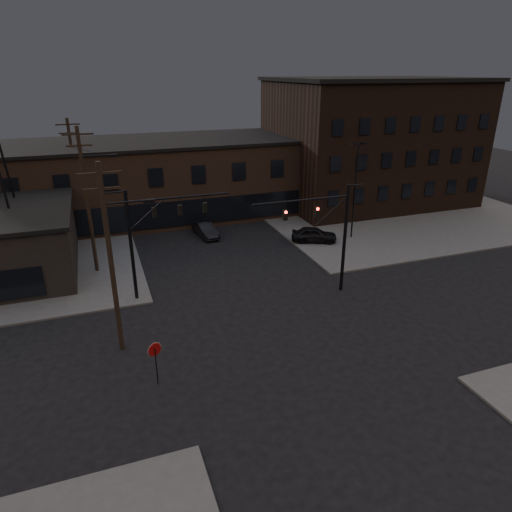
{
  "coord_description": "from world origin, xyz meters",
  "views": [
    {
      "loc": [
        -9.76,
        -22.1,
        15.25
      ],
      "look_at": [
        -0.1,
        4.83,
        3.5
      ],
      "focal_mm": 32.0,
      "sensor_mm": 36.0,
      "label": 1
    }
  ],
  "objects_px": {
    "parked_car_lot_a": "(314,234)",
    "parked_car_lot_b": "(390,203)",
    "car_crossing": "(206,230)",
    "traffic_signal_far": "(149,231)",
    "stop_sign": "(155,354)",
    "traffic_signal_near": "(331,229)"
  },
  "relations": [
    {
      "from": "parked_car_lot_a",
      "to": "stop_sign",
      "type": "bearing_deg",
      "value": 156.62
    },
    {
      "from": "parked_car_lot_b",
      "to": "car_crossing",
      "type": "relative_size",
      "value": 1.0
    },
    {
      "from": "traffic_signal_near",
      "to": "stop_sign",
      "type": "distance_m",
      "value": 15.17
    },
    {
      "from": "stop_sign",
      "to": "parked_car_lot_b",
      "type": "relative_size",
      "value": 0.6
    },
    {
      "from": "traffic_signal_far",
      "to": "parked_car_lot_a",
      "type": "bearing_deg",
      "value": 21.05
    },
    {
      "from": "stop_sign",
      "to": "car_crossing",
      "type": "xyz_separation_m",
      "value": [
        7.84,
        21.31,
        -1.16
      ]
    },
    {
      "from": "parked_car_lot_b",
      "to": "traffic_signal_near",
      "type": "bearing_deg",
      "value": 156.28
    },
    {
      "from": "traffic_signal_far",
      "to": "car_crossing",
      "type": "relative_size",
      "value": 1.94
    },
    {
      "from": "traffic_signal_near",
      "to": "car_crossing",
      "type": "height_order",
      "value": "traffic_signal_near"
    },
    {
      "from": "traffic_signal_near",
      "to": "traffic_signal_far",
      "type": "height_order",
      "value": "same"
    },
    {
      "from": "traffic_signal_near",
      "to": "traffic_signal_far",
      "type": "xyz_separation_m",
      "value": [
        -12.07,
        3.5,
        0.08
      ]
    },
    {
      "from": "car_crossing",
      "to": "traffic_signal_far",
      "type": "bearing_deg",
      "value": -127.61
    },
    {
      "from": "stop_sign",
      "to": "parked_car_lot_a",
      "type": "xyz_separation_m",
      "value": [
        17.0,
        16.04,
        -0.98
      ]
    },
    {
      "from": "traffic_signal_near",
      "to": "car_crossing",
      "type": "relative_size",
      "value": 1.94
    },
    {
      "from": "traffic_signal_far",
      "to": "parked_car_lot_a",
      "type": "distance_m",
      "value": 17.34
    },
    {
      "from": "car_crossing",
      "to": "stop_sign",
      "type": "bearing_deg",
      "value": -117.74
    },
    {
      "from": "parked_car_lot_a",
      "to": "car_crossing",
      "type": "height_order",
      "value": "parked_car_lot_a"
    },
    {
      "from": "parked_car_lot_a",
      "to": "car_crossing",
      "type": "relative_size",
      "value": 1.02
    },
    {
      "from": "stop_sign",
      "to": "parked_car_lot_a",
      "type": "distance_m",
      "value": 23.39
    },
    {
      "from": "parked_car_lot_a",
      "to": "parked_car_lot_b",
      "type": "distance_m",
      "value": 15.28
    },
    {
      "from": "parked_car_lot_a",
      "to": "parked_car_lot_b",
      "type": "relative_size",
      "value": 1.02
    },
    {
      "from": "traffic_signal_far",
      "to": "parked_car_lot_b",
      "type": "bearing_deg",
      "value": 24.41
    }
  ]
}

